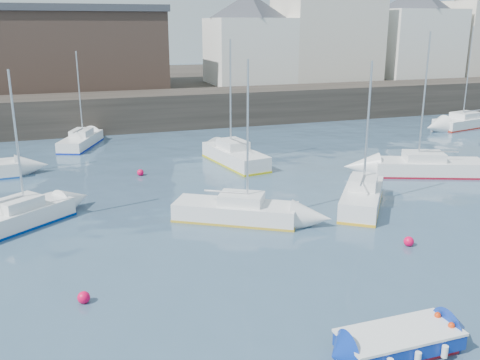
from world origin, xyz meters
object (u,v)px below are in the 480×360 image
object	(u,v)px
sailboat_d	(428,167)
sailboat_a	(16,218)
sailboat_h	(81,140)
buoy_mid	(408,246)
buoy_far	(141,175)
blue_dinghy	(399,340)
sailboat_b	(236,211)
buoy_near	(84,303)
sailboat_g	(467,122)
sailboat_f	(235,156)
sailboat_c	(362,197)

from	to	relation	value
sailboat_d	sailboat_a	bearing A→B (deg)	-176.42
sailboat_h	buoy_mid	distance (m)	26.29
sailboat_d	buoy_far	distance (m)	17.28
blue_dinghy	sailboat_b	xyz separation A→B (m)	(-1.02, 11.24, 0.12)
buoy_mid	buoy_far	bearing A→B (deg)	121.92
buoy_near	buoy_far	xyz separation A→B (m)	(4.06, 14.71, 0.00)
sailboat_b	sailboat_d	xyz separation A→B (m)	(13.37, 3.70, 0.03)
sailboat_g	buoy_mid	distance (m)	29.25
sailboat_f	buoy_near	world-z (taller)	sailboat_f
sailboat_b	buoy_far	bearing A→B (deg)	108.46
sailboat_f	sailboat_b	bearing A→B (deg)	-107.86
sailboat_h	buoy_near	bearing A→B (deg)	-92.61
sailboat_h	buoy_far	size ratio (longest dim) A/B	17.39
sailboat_d	sailboat_h	xyz separation A→B (m)	(-19.37, 14.73, -0.06)
sailboat_b	buoy_mid	world-z (taller)	sailboat_b
sailboat_c	buoy_near	distance (m)	14.62
blue_dinghy	sailboat_h	world-z (taller)	sailboat_h
buoy_far	sailboat_d	bearing A→B (deg)	-18.21
buoy_mid	sailboat_a	bearing A→B (deg)	154.49
sailboat_h	buoy_near	distance (m)	24.08
sailboat_c	buoy_far	bearing A→B (deg)	135.56
buoy_near	sailboat_a	bearing A→B (deg)	107.42
buoy_near	sailboat_f	bearing A→B (deg)	56.42
sailboat_c	buoy_near	xyz separation A→B (m)	(-13.58, -5.37, -0.54)
blue_dinghy	sailboat_g	distance (m)	37.00
sailboat_a	sailboat_h	world-z (taller)	sailboat_a
blue_dinghy	buoy_near	size ratio (longest dim) A/B	8.36
sailboat_b	buoy_mid	size ratio (longest dim) A/B	17.64
sailboat_g	buoy_far	size ratio (longest dim) A/B	21.68
sailboat_c	sailboat_a	bearing A→B (deg)	171.13
sailboat_b	buoy_mid	xyz separation A→B (m)	(5.78, -5.06, -0.48)
sailboat_g	sailboat_h	world-z (taller)	sailboat_g
blue_dinghy	sailboat_a	distance (m)	17.17
sailboat_h	buoy_near	xyz separation A→B (m)	(-1.10, -24.05, -0.45)
sailboat_g	buoy_near	xyz separation A→B (m)	(-33.64, -21.16, -0.49)
sailboat_g	sailboat_d	bearing A→B (deg)	-138.02
sailboat_g	sailboat_a	bearing A→B (deg)	-159.80
sailboat_b	sailboat_g	distance (m)	30.76
buoy_far	buoy_near	bearing A→B (deg)	-105.43
sailboat_a	sailboat_f	xyz separation A→B (m)	(12.75, 7.61, 0.06)
sailboat_f	buoy_near	bearing A→B (deg)	-123.58
sailboat_a	buoy_far	bearing A→B (deg)	46.29
sailboat_c	buoy_near	bearing A→B (deg)	-158.42
sailboat_c	sailboat_h	world-z (taller)	sailboat_c
sailboat_d	buoy_mid	xyz separation A→B (m)	(-7.59, -8.76, -0.51)
sailboat_h	buoy_far	bearing A→B (deg)	-72.38
sailboat_b	sailboat_c	size ratio (longest dim) A/B	1.03
sailboat_d	sailboat_f	xyz separation A→B (m)	(-10.19, 6.17, 0.05)
sailboat_h	sailboat_b	bearing A→B (deg)	-71.96
sailboat_b	sailboat_d	distance (m)	13.87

